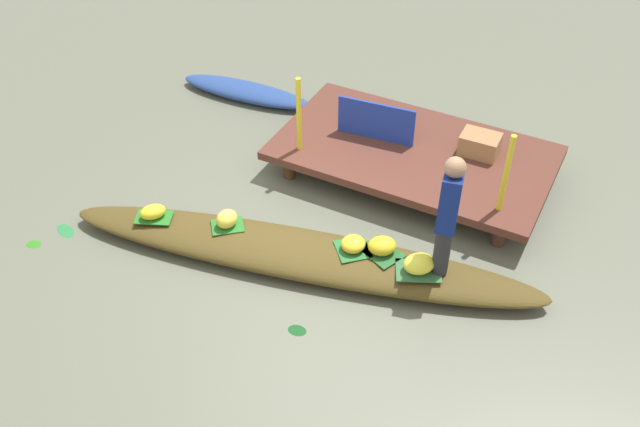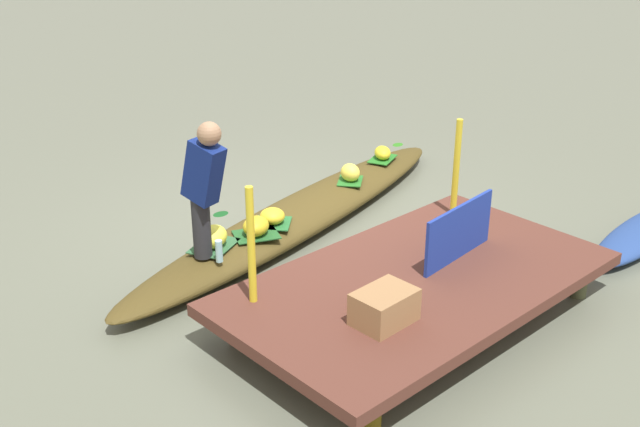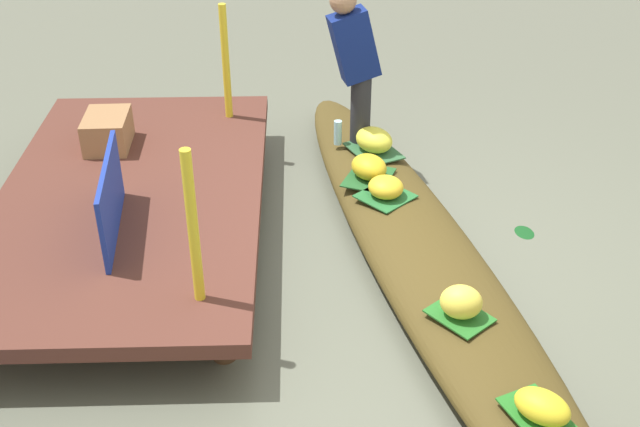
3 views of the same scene
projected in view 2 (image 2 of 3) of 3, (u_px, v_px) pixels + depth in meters
The scene contains 22 objects.
canal_water at pixel (300, 227), 7.94m from camera, with size 40.00×40.00×0.00m, color #606454.
dock_platform at pixel (418, 283), 6.21m from camera, with size 3.20×1.80×0.37m.
vendor_boat at pixel (300, 215), 7.89m from camera, with size 5.07×0.73×0.26m, color #4B3C19.
leaf_mat_0 at pixel (350, 181), 8.40m from camera, with size 0.33×0.26×0.01m, color #266D26.
banana_bunch_0 at pixel (350, 172), 8.36m from camera, with size 0.24×0.20×0.19m, color #F9E24C.
leaf_mat_1 at pixel (214, 246), 6.94m from camera, with size 0.44×0.32×0.01m, color #2E5E38.
banana_bunch_1 at pixel (213, 236), 6.91m from camera, with size 0.32×0.25×0.19m, color yellow.
leaf_mat_2 at pixel (273, 223), 7.39m from camera, with size 0.34×0.33×0.01m, color #256831.
banana_bunch_2 at pixel (272, 216), 7.36m from camera, with size 0.24×0.25×0.15m, color yellow.
leaf_mat_3 at pixel (256, 235), 7.16m from camera, with size 0.40×0.31×0.01m, color #225727.
banana_bunch_3 at pixel (256, 226), 7.12m from camera, with size 0.29×0.24×0.18m, color gold.
leaf_mat_4 at pixel (382, 159), 9.05m from camera, with size 0.39×0.24×0.01m, color #257123.
banana_bunch_4 at pixel (383, 153), 9.02m from camera, with size 0.28×0.19×0.15m, color yellow.
vendor_person at pixel (204, 183), 6.45m from camera, with size 0.26×0.43×1.25m.
water_bottle at pixel (219, 251), 6.64m from camera, with size 0.06×0.06×0.20m, color #A9DBE8.
market_banner at pixel (459, 232), 6.40m from camera, with size 0.94×0.03×0.48m, color #1D359C.
railing_post_west at pixel (456, 168), 7.15m from camera, with size 0.06×0.06×0.93m, color yellow.
railing_post_east at pixel (251, 246), 5.66m from camera, with size 0.06×0.06×0.93m, color yellow.
produce_crate at pixel (384, 307), 5.53m from camera, with size 0.44×0.32×0.25m, color #9B6F47.
drifting_plant_0 at pixel (408, 153), 10.01m from camera, with size 0.28×0.15×0.01m, color #28743E.
drifting_plant_1 at pixel (221, 214), 8.23m from camera, with size 0.18×0.13×0.01m, color #13481B.
drifting_plant_2 at pixel (398, 144), 10.32m from camera, with size 0.18×0.12×0.01m, color #2D781D.
Camera 2 is at (4.73, 5.44, 3.34)m, focal length 43.44 mm.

